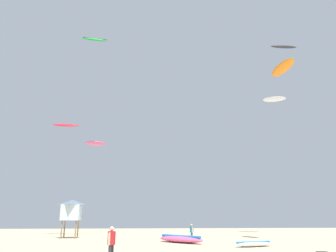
{
  "coord_description": "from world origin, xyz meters",
  "views": [
    {
      "loc": [
        -2.81,
        -12.82,
        2.15
      ],
      "look_at": [
        0.0,
        16.52,
        10.53
      ],
      "focal_mm": 34.67,
      "sensor_mm": 36.0,
      "label": 1
    }
  ],
  "objects_px": {
    "kite_aloft_4": "(282,68)",
    "lifeguard_tower": "(71,210)",
    "kite_grounded_mid": "(180,239)",
    "kite_aloft_1": "(95,39)",
    "kite_aloft_5": "(66,125)",
    "person_foreground": "(111,241)",
    "person_midground": "(192,231)",
    "kite_aloft_2": "(274,99)",
    "kite_grounded_near": "(254,244)",
    "kite_aloft_3": "(95,143)",
    "kite_aloft_0": "(284,47)"
  },
  "relations": [
    {
      "from": "kite_aloft_4",
      "to": "lifeguard_tower",
      "type": "bearing_deg",
      "value": 162.21
    },
    {
      "from": "kite_grounded_mid",
      "to": "kite_aloft_4",
      "type": "bearing_deg",
      "value": 2.54
    },
    {
      "from": "kite_aloft_1",
      "to": "kite_aloft_5",
      "type": "relative_size",
      "value": 0.95
    },
    {
      "from": "person_foreground",
      "to": "kite_aloft_1",
      "type": "distance_m",
      "value": 31.61
    },
    {
      "from": "person_foreground",
      "to": "kite_grounded_mid",
      "type": "xyz_separation_m",
      "value": [
        5.26,
        13.35,
        -0.7
      ]
    },
    {
      "from": "person_midground",
      "to": "kite_aloft_2",
      "type": "relative_size",
      "value": 0.45
    },
    {
      "from": "kite_grounded_near",
      "to": "kite_aloft_3",
      "type": "height_order",
      "value": "kite_aloft_3"
    },
    {
      "from": "kite_aloft_2",
      "to": "kite_aloft_3",
      "type": "bearing_deg",
      "value": -178.92
    },
    {
      "from": "kite_aloft_0",
      "to": "kite_aloft_4",
      "type": "relative_size",
      "value": 0.91
    },
    {
      "from": "kite_grounded_near",
      "to": "lifeguard_tower",
      "type": "xyz_separation_m",
      "value": [
        -16.42,
        12.71,
        2.86
      ]
    },
    {
      "from": "person_foreground",
      "to": "kite_aloft_1",
      "type": "xyz_separation_m",
      "value": [
        -4.72,
        20.67,
        23.44
      ]
    },
    {
      "from": "lifeguard_tower",
      "to": "kite_aloft_2",
      "type": "relative_size",
      "value": 1.19
    },
    {
      "from": "kite_grounded_near",
      "to": "kite_aloft_1",
      "type": "relative_size",
      "value": 1.07
    },
    {
      "from": "kite_aloft_0",
      "to": "lifeguard_tower",
      "type": "bearing_deg",
      "value": -171.91
    },
    {
      "from": "kite_aloft_5",
      "to": "kite_grounded_mid",
      "type": "bearing_deg",
      "value": -42.94
    },
    {
      "from": "person_foreground",
      "to": "lifeguard_tower",
      "type": "distance_m",
      "value": 22.17
    },
    {
      "from": "person_midground",
      "to": "lifeguard_tower",
      "type": "height_order",
      "value": "lifeguard_tower"
    },
    {
      "from": "kite_aloft_3",
      "to": "kite_aloft_5",
      "type": "relative_size",
      "value": 0.81
    },
    {
      "from": "person_midground",
      "to": "kite_aloft_3",
      "type": "relative_size",
      "value": 0.56
    },
    {
      "from": "kite_aloft_0",
      "to": "kite_grounded_near",
      "type": "bearing_deg",
      "value": -127.32
    },
    {
      "from": "kite_grounded_mid",
      "to": "lifeguard_tower",
      "type": "distance_m",
      "value": 14.08
    },
    {
      "from": "kite_aloft_4",
      "to": "kite_aloft_1",
      "type": "bearing_deg",
      "value": 162.49
    },
    {
      "from": "kite_aloft_0",
      "to": "kite_aloft_3",
      "type": "relative_size",
      "value": 1.45
    },
    {
      "from": "kite_aloft_3",
      "to": "kite_aloft_5",
      "type": "xyz_separation_m",
      "value": [
        -4.11,
        -0.24,
        2.42
      ]
    },
    {
      "from": "person_foreground",
      "to": "lifeguard_tower",
      "type": "relative_size",
      "value": 0.42
    },
    {
      "from": "kite_aloft_0",
      "to": "kite_aloft_5",
      "type": "xyz_separation_m",
      "value": [
        -31.9,
        0.93,
        -13.17
      ]
    },
    {
      "from": "kite_grounded_near",
      "to": "kite_aloft_0",
      "type": "relative_size",
      "value": 0.87
    },
    {
      "from": "kite_grounded_mid",
      "to": "kite_aloft_0",
      "type": "height_order",
      "value": "kite_aloft_0"
    },
    {
      "from": "kite_aloft_5",
      "to": "person_midground",
      "type": "bearing_deg",
      "value": -33.43
    },
    {
      "from": "lifeguard_tower",
      "to": "kite_aloft_4",
      "type": "xyz_separation_m",
      "value": [
        22.96,
        -7.37,
        15.05
      ]
    },
    {
      "from": "kite_aloft_3",
      "to": "kite_aloft_5",
      "type": "bearing_deg",
      "value": -176.7
    },
    {
      "from": "kite_grounded_near",
      "to": "kite_aloft_0",
      "type": "distance_m",
      "value": 34.63
    },
    {
      "from": "kite_grounded_near",
      "to": "kite_aloft_4",
      "type": "xyz_separation_m",
      "value": [
        6.53,
        5.35,
        17.91
      ]
    },
    {
      "from": "kite_grounded_mid",
      "to": "kite_aloft_1",
      "type": "bearing_deg",
      "value": 143.7
    },
    {
      "from": "person_foreground",
      "to": "kite_aloft_2",
      "type": "relative_size",
      "value": 0.5
    },
    {
      "from": "lifeguard_tower",
      "to": "kite_aloft_3",
      "type": "relative_size",
      "value": 1.47
    },
    {
      "from": "lifeguard_tower",
      "to": "kite_aloft_2",
      "type": "bearing_deg",
      "value": 11.85
    },
    {
      "from": "lifeguard_tower",
      "to": "kite_aloft_5",
      "type": "height_order",
      "value": "kite_aloft_5"
    },
    {
      "from": "kite_grounded_near",
      "to": "kite_aloft_1",
      "type": "bearing_deg",
      "value": 141.09
    },
    {
      "from": "kite_aloft_0",
      "to": "kite_aloft_2",
      "type": "bearing_deg",
      "value": 132.37
    },
    {
      "from": "kite_aloft_5",
      "to": "kite_aloft_0",
      "type": "bearing_deg",
      "value": -1.67
    },
    {
      "from": "lifeguard_tower",
      "to": "kite_aloft_0",
      "type": "distance_m",
      "value": 38.42
    },
    {
      "from": "kite_grounded_mid",
      "to": "kite_aloft_4",
      "type": "distance_m",
      "value": 21.26
    },
    {
      "from": "kite_aloft_1",
      "to": "kite_aloft_4",
      "type": "height_order",
      "value": "kite_aloft_1"
    },
    {
      "from": "kite_grounded_near",
      "to": "kite_aloft_5",
      "type": "xyz_separation_m",
      "value": [
        -19.03,
        17.81,
        14.2
      ]
    },
    {
      "from": "kite_grounded_near",
      "to": "kite_aloft_0",
      "type": "height_order",
      "value": "kite_aloft_0"
    },
    {
      "from": "person_midground",
      "to": "kite_aloft_3",
      "type": "xyz_separation_m",
      "value": [
        -11.34,
        10.44,
        11.06
      ]
    },
    {
      "from": "kite_grounded_near",
      "to": "kite_grounded_mid",
      "type": "bearing_deg",
      "value": 136.49
    },
    {
      "from": "person_midground",
      "to": "kite_grounded_mid",
      "type": "distance_m",
      "value": 3.21
    },
    {
      "from": "kite_aloft_4",
      "to": "kite_grounded_near",
      "type": "bearing_deg",
      "value": -140.71
    }
  ]
}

